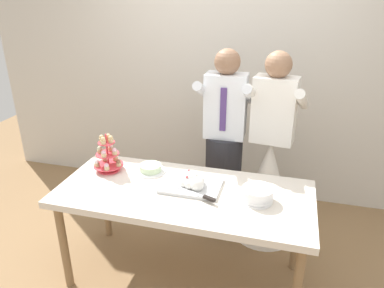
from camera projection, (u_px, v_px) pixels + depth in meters
ground_plane at (185, 276)px, 2.89m from camera, size 8.00×8.00×0.00m
rear_wall at (226, 58)px, 3.62m from camera, size 5.20×0.10×2.90m
dessert_table at (184, 200)px, 2.61m from camera, size 1.80×0.80×0.78m
cupcake_stand at (108, 156)px, 2.82m from camera, size 0.23×0.23×0.31m
main_cake_tray at (192, 182)px, 2.61m from camera, size 0.43×0.35×0.12m
plate_stack at (257, 194)px, 2.44m from camera, size 0.22×0.22×0.10m
round_cake at (151, 169)px, 2.83m from camera, size 0.24×0.24×0.06m
person_groom at (224, 154)px, 3.20m from camera, size 0.46×0.49×1.66m
person_bride at (268, 177)px, 3.17m from camera, size 0.56×0.56×1.66m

